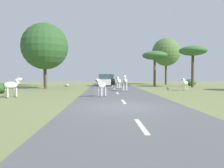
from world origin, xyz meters
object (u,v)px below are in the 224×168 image
at_px(zebra_2, 125,81).
at_px(tree_0, 155,56).
at_px(zebra_3, 185,83).
at_px(tree_1, 44,54).
at_px(tree_2, 45,46).
at_px(zebra_0, 119,81).
at_px(rock_1, 168,88).
at_px(bush_0, 191,82).
at_px(car_0, 108,80).
at_px(zebra_1, 102,86).
at_px(tree_3, 166,52).
at_px(tree_6, 193,51).
at_px(car_1, 105,80).
at_px(zebra_4, 12,85).
at_px(rock_0, 67,85).

distance_m(zebra_2, tree_0, 12.06).
xyz_separation_m(zebra_3, tree_1, (-17.47, 10.55, 3.99)).
bearing_deg(tree_2, zebra_0, -6.29).
bearing_deg(tree_0, rock_1, -90.57).
bearing_deg(zebra_3, bush_0, -73.10).
height_order(car_0, rock_1, car_0).
bearing_deg(tree_1, zebra_1, -62.69).
xyz_separation_m(zebra_1, bush_0, (13.58, 17.10, -0.34)).
xyz_separation_m(car_0, tree_3, (10.09, -0.09, 4.77)).
xyz_separation_m(zebra_1, zebra_2, (2.23, 5.48, 0.16)).
height_order(tree_1, rock_1, tree_1).
distance_m(car_0, tree_6, 14.68).
relative_size(car_1, rock_1, 11.89).
xyz_separation_m(zebra_0, zebra_3, (6.77, -2.79, -0.10)).
relative_size(zebra_4, tree_2, 0.19).
bearing_deg(zebra_4, car_1, 101.26).
distance_m(zebra_4, tree_6, 22.79).
bearing_deg(zebra_0, tree_6, -141.49).
xyz_separation_m(tree_1, tree_2, (1.97, -6.80, 0.23)).
bearing_deg(tree_3, tree_2, -148.13).
height_order(bush_0, rock_0, bush_0).
relative_size(zebra_4, tree_1, 0.27).
distance_m(zebra_0, car_1, 6.96).
bearing_deg(tree_0, zebra_2, -117.71).
distance_m(car_1, rock_0, 5.54).
bearing_deg(tree_2, tree_0, 20.53).
relative_size(zebra_4, tree_3, 0.18).
bearing_deg(zebra_2, car_1, 105.72).
bearing_deg(car_0, rock_0, -136.80).
bearing_deg(car_1, rock_0, -166.95).
relative_size(zebra_0, zebra_1, 1.08).
xyz_separation_m(rock_0, rock_1, (12.68, -6.32, -0.07)).
relative_size(zebra_1, zebra_2, 0.79).
height_order(car_1, bush_0, car_1).
bearing_deg(tree_3, rock_0, -158.64).
bearing_deg(tree_6, tree_2, -172.24).
distance_m(zebra_3, rock_1, 2.56).
bearing_deg(tree_1, car_1, -6.20).
xyz_separation_m(tree_0, tree_2, (-14.47, -5.42, 0.57)).
bearing_deg(tree_1, tree_3, 12.18).
height_order(zebra_1, tree_2, tree_2).
height_order(tree_6, rock_0, tree_6).
relative_size(car_1, tree_3, 0.55).
relative_size(zebra_0, tree_2, 0.19).
distance_m(car_1, tree_1, 9.96).
relative_size(tree_0, tree_1, 0.93).
bearing_deg(rock_1, tree_0, 89.43).
distance_m(zebra_1, car_0, 21.46).
bearing_deg(zebra_0, car_0, -65.78).
bearing_deg(tree_2, rock_1, -6.11).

